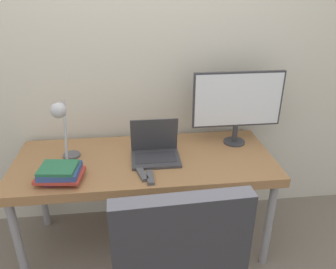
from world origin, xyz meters
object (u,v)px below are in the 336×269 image
object	(u,v)px
laptop	(155,151)
book_stack	(60,173)
monitor	(238,102)
desk_lamp	(62,122)

from	to	relation	value
laptop	book_stack	size ratio (longest dim) A/B	1.10
monitor	book_stack	world-z (taller)	monitor
laptop	book_stack	bearing A→B (deg)	-160.11
laptop	book_stack	xyz separation A→B (m)	(-0.57, -0.20, -0.00)
desk_lamp	book_stack	xyz separation A→B (m)	(-0.02, -0.15, -0.25)
desk_lamp	book_stack	bearing A→B (deg)	-96.50
laptop	monitor	distance (m)	0.65
desk_lamp	book_stack	distance (m)	0.29
book_stack	monitor	bearing A→B (deg)	17.50
laptop	monitor	bearing A→B (deg)	15.12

